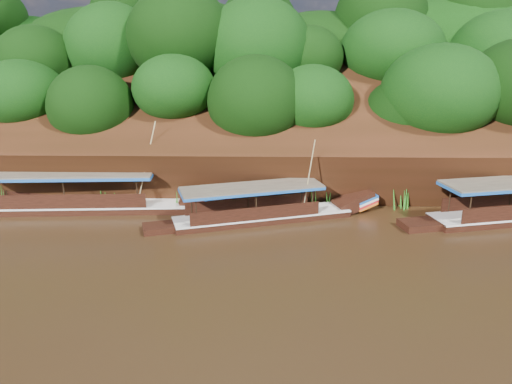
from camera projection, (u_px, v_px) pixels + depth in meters
The scene contains 5 objects.
ground at pixel (303, 274), 23.39m from camera, with size 160.00×160.00×0.00m, color black.
riverbank at pixel (286, 139), 44.50m from camera, with size 120.00×30.06×19.40m.
boat_1 at pixel (273, 212), 30.19m from camera, with size 12.67×5.50×5.34m.
boat_2 at pixel (98, 201), 31.80m from camera, with size 16.23×3.25×6.13m.
reeds at pixel (230, 194), 32.16m from camera, with size 51.58×2.54×2.11m.
Camera 1 is at (-1.73, -21.21, 10.67)m, focal length 35.00 mm.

